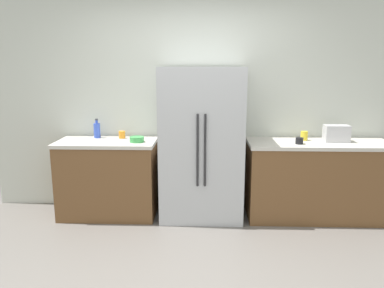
{
  "coord_description": "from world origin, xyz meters",
  "views": [
    {
      "loc": [
        0.16,
        -2.81,
        1.76
      ],
      "look_at": [
        0.05,
        0.4,
        1.07
      ],
      "focal_mm": 34.49,
      "sensor_mm": 36.0,
      "label": 1
    }
  ],
  "objects": [
    {
      "name": "toaster",
      "position": [
        1.67,
        1.37,
        1.0
      ],
      "size": [
        0.27,
        0.16,
        0.19
      ],
      "primitive_type": "cube",
      "color": "silver",
      "rests_on": "counter_right"
    },
    {
      "name": "counter_right",
      "position": [
        1.47,
        1.34,
        0.45
      ],
      "size": [
        1.62,
        0.63,
        0.91
      ],
      "color": "brown",
      "rests_on": "ground_plane"
    },
    {
      "name": "bottle_a",
      "position": [
        -1.13,
        1.5,
        1.0
      ],
      "size": [
        0.08,
        0.08,
        0.23
      ],
      "color": "blue",
      "rests_on": "counter_left"
    },
    {
      "name": "cup_b",
      "position": [
        1.32,
        1.43,
        0.96
      ],
      "size": [
        0.08,
        0.08,
        0.11
      ],
      "primitive_type": "cylinder",
      "color": "yellow",
      "rests_on": "counter_right"
    },
    {
      "name": "ground_plane",
      "position": [
        0.0,
        0.0,
        0.0
      ],
      "size": [
        9.92,
        9.92,
        0.0
      ],
      "primitive_type": "plane",
      "color": "slate"
    },
    {
      "name": "counter_left",
      "position": [
        -0.97,
        1.34,
        0.46
      ],
      "size": [
        1.14,
        0.63,
        0.91
      ],
      "color": "brown",
      "rests_on": "ground_plane"
    },
    {
      "name": "refrigerator",
      "position": [
        0.13,
        1.32,
        0.87
      ],
      "size": [
        0.94,
        0.65,
        1.75
      ],
      "color": "#B7BABF",
      "rests_on": "ground_plane"
    },
    {
      "name": "bowl_a",
      "position": [
        -0.61,
        1.27,
        0.94
      ],
      "size": [
        0.16,
        0.16,
        0.06
      ],
      "primitive_type": "cylinder",
      "color": "green",
      "rests_on": "counter_left"
    },
    {
      "name": "kitchen_back_panel",
      "position": [
        0.0,
        1.7,
        1.55
      ],
      "size": [
        4.96,
        0.1,
        3.1
      ],
      "primitive_type": "cube",
      "color": "silver",
      "rests_on": "ground_plane"
    },
    {
      "name": "cup_c",
      "position": [
        1.21,
        1.22,
        0.94
      ],
      "size": [
        0.08,
        0.08,
        0.07
      ],
      "primitive_type": "cylinder",
      "color": "black",
      "rests_on": "counter_right"
    },
    {
      "name": "cup_a",
      "position": [
        -0.82,
        1.48,
        0.95
      ],
      "size": [
        0.08,
        0.08,
        0.09
      ],
      "primitive_type": "cylinder",
      "color": "orange",
      "rests_on": "counter_left"
    }
  ]
}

